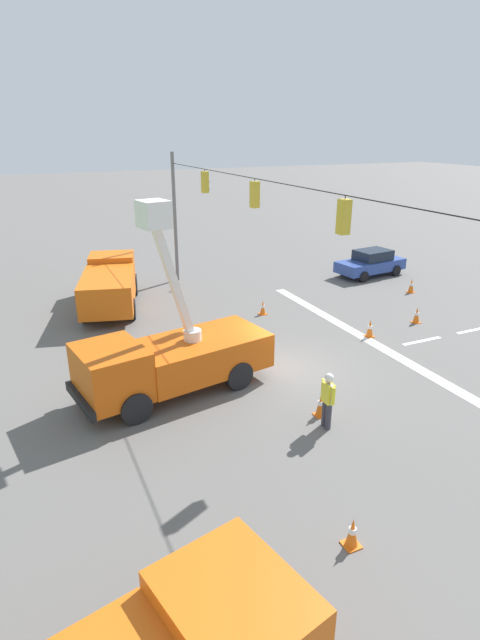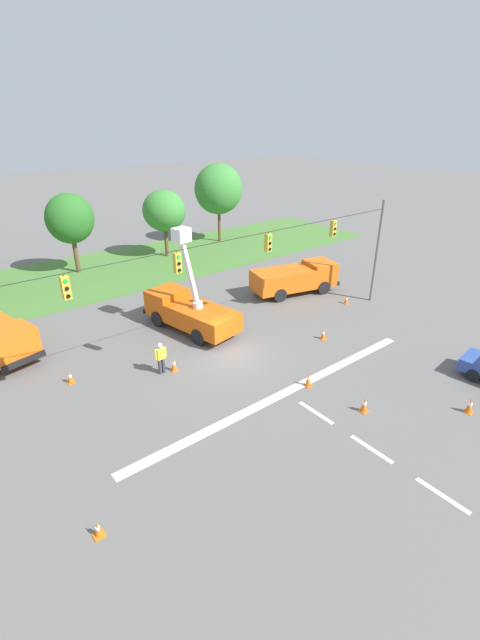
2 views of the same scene
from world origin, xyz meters
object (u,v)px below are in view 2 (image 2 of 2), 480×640
Objects in this scene: traffic_cone_foreground_left at (174,364)px; traffic_cone_lane_edge_a at (70,377)px; traffic_cone_mid_right at (346,299)px; traffic_cone_far_right at (323,334)px; tree_far_east at (219,189)px; traffic_cone_lane_edge_b at (98,529)px; tree_east at (164,211)px; traffic_cone_near_bucket at (364,405)px; traffic_cone_foreground_right at (308,379)px; traffic_cone_far_left at (470,405)px; utility_truck_bucket_lift at (189,310)px; road_worker at (161,356)px; tree_centre at (70,219)px; utility_truck_support_near at (295,278)px.

traffic_cone_lane_edge_a is at bearing 154.42° from traffic_cone_foreground_left.
traffic_cone_far_right is at bearing -154.16° from traffic_cone_mid_right.
tree_far_east is 36.19m from traffic_cone_lane_edge_b.
tree_east is 8.22× the size of traffic_cone_near_bucket.
traffic_cone_near_bucket is at bearing -100.64° from tree_east.
tree_far_east is at bearing 66.46° from traffic_cone_near_bucket.
traffic_cone_mid_right is 0.94× the size of traffic_cone_far_right.
traffic_cone_foreground_left is 1.18× the size of traffic_cone_mid_right.
traffic_cone_foreground_right reaches higher than traffic_cone_mid_right.
utility_truck_bucket_lift is at bearing 109.34° from traffic_cone_far_left.
traffic_cone_mid_right is 12.83m from traffic_cone_far_left.
traffic_cone_far_right is (-1.09, -20.63, -4.00)m from tree_east.
traffic_cone_lane_edge_b is (-6.34, -7.28, -0.72)m from road_worker.
traffic_cone_foreground_right reaches higher than traffic_cone_lane_edge_b.
utility_truck_bucket_lift is 10.52× the size of traffic_cone_mid_right.
traffic_cone_foreground_right is at bearing 98.90° from traffic_cone_near_bucket.
traffic_cone_foreground_right is 5.25m from traffic_cone_far_right.
traffic_cone_far_left is at bearing -92.56° from tree_east.
traffic_cone_far_left is 1.13× the size of traffic_cone_far_right.
traffic_cone_lane_edge_b is 16.18m from traffic_cone_far_left.
traffic_cone_lane_edge_a is at bearing -141.66° from tree_far_east.
tree_east is 16.17m from utility_truck_bucket_lift.
tree_centre is 8.63× the size of traffic_cone_foreground_right.
utility_truck_support_near is at bearing 1.15° from utility_truck_bucket_lift.
traffic_cone_mid_right is (4.32, -18.02, -4.03)m from tree_east.
traffic_cone_far_left is (8.64, -11.39, 0.00)m from traffic_cone_foreground_left.
utility_truck_bucket_lift is at bearing -131.20° from tree_far_east.
traffic_cone_foreground_left is 1.12× the size of traffic_cone_far_right.
traffic_cone_foreground_left is 1.00× the size of traffic_cone_foreground_right.
traffic_cone_far_left reaches higher than traffic_cone_near_bucket.
utility_truck_bucket_lift reaches higher than tree_east.
traffic_cone_far_left is (-1.32, -29.54, -3.95)m from tree_east.
utility_truck_support_near is at bearing -52.85° from tree_centre.
traffic_cone_far_left reaches higher than traffic_cone_foreground_left.
traffic_cone_mid_right is 0.83× the size of traffic_cone_far_left.
tree_centre reaches higher than traffic_cone_lane_edge_b.
tree_far_east is at bearing 48.80° from utility_truck_bucket_lift.
traffic_cone_near_bucket reaches higher than traffic_cone_lane_edge_a.
traffic_cone_foreground_left is (-17.10, -19.45, -5.09)m from tree_far_east.
traffic_cone_lane_edge_a is (-6.31, -16.53, -4.28)m from tree_centre.
utility_truck_support_near is at bearing -78.39° from tree_east.
traffic_cone_far_right is (5.53, -6.21, -0.95)m from utility_truck_bucket_lift.
utility_truck_support_near is 3.91× the size of road_worker.
traffic_cone_near_bucket is (4.97, -8.39, -0.01)m from traffic_cone_foreground_left.
tree_centre is 8.84× the size of traffic_cone_near_bucket.
traffic_cone_foreground_left is 1.31× the size of traffic_cone_lane_edge_b.
traffic_cone_near_bucket is at bearing 140.72° from traffic_cone_far_left.
utility_truck_bucket_lift is 9.93× the size of traffic_cone_far_right.
traffic_cone_far_right is at bearing -122.09° from utility_truck_support_near.
traffic_cone_near_bucket is at bearing -122.74° from utility_truck_support_near.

